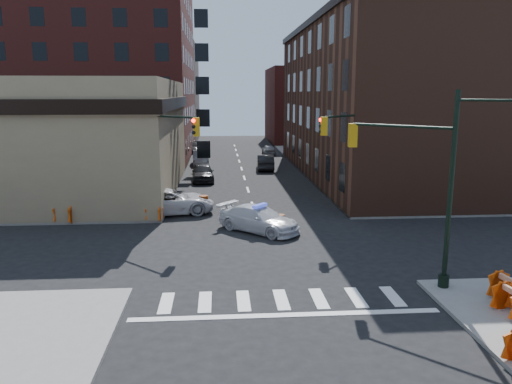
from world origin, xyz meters
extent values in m
plane|color=black|center=(0.00, 0.00, 0.00)|extent=(140.00, 140.00, 0.00)
cube|color=gray|center=(-23.00, 32.75, 0.07)|extent=(34.00, 54.50, 0.15)
cube|color=gray|center=(23.00, 32.75, 0.07)|extent=(34.00, 54.50, 0.15)
cube|color=#887859|center=(-17.00, 16.50, 4.50)|extent=(22.00, 22.00, 9.00)
cube|color=maroon|center=(-18.50, 40.00, 12.00)|extent=(25.00, 25.00, 24.00)
cube|color=#4E2D1F|center=(13.00, 22.50, 7.00)|extent=(14.00, 34.00, 14.00)
cube|color=brown|center=(-16.00, 62.00, 8.00)|extent=(20.00, 18.00, 16.00)
cube|color=maroon|center=(14.00, 58.00, 6.00)|extent=(16.00, 16.00, 12.00)
cylinder|color=black|center=(6.80, -6.30, 4.15)|extent=(0.20, 0.20, 8.00)
cylinder|color=black|center=(6.80, -6.30, 0.40)|extent=(0.44, 0.44, 0.50)
cylinder|color=black|center=(5.21, -4.71, 6.65)|extent=(3.27, 3.27, 0.12)
cube|color=#BF8C0C|center=(3.62, -3.12, 6.15)|extent=(0.35, 0.35, 1.05)
sphere|color=#FF0C05|center=(3.77, -2.96, 6.50)|extent=(0.22, 0.22, 0.22)
sphere|color=black|center=(3.77, -2.96, 6.17)|extent=(0.22, 0.22, 0.22)
sphere|color=black|center=(3.77, -2.96, 5.84)|extent=(0.22, 0.22, 0.22)
cylinder|color=black|center=(7.65, -7.15, 7.75)|extent=(1.91, 1.91, 0.10)
cylinder|color=black|center=(-6.80, 6.30, 4.15)|extent=(0.20, 0.20, 8.00)
cylinder|color=black|center=(-6.80, 6.30, 0.40)|extent=(0.44, 0.44, 0.50)
cylinder|color=black|center=(-5.21, 4.71, 6.65)|extent=(3.27, 3.27, 0.12)
cube|color=#BF8C0C|center=(-3.62, 3.12, 6.15)|extent=(0.35, 0.35, 1.05)
sphere|color=#FF0C05|center=(-3.77, 2.96, 6.50)|extent=(0.22, 0.22, 0.22)
sphere|color=black|center=(-3.77, 2.96, 6.17)|extent=(0.22, 0.22, 0.22)
sphere|color=black|center=(-3.77, 2.96, 5.84)|extent=(0.22, 0.22, 0.22)
cylinder|color=black|center=(6.80, 6.30, 4.15)|extent=(0.20, 0.20, 8.00)
cylinder|color=black|center=(6.80, 6.30, 0.40)|extent=(0.44, 0.44, 0.50)
cylinder|color=black|center=(5.21, 4.71, 6.65)|extent=(3.27, 3.27, 0.12)
cube|color=#BF8C0C|center=(3.62, 3.12, 6.15)|extent=(0.35, 0.35, 1.05)
sphere|color=#FF0C05|center=(3.46, 3.27, 6.50)|extent=(0.22, 0.22, 0.22)
sphere|color=black|center=(3.46, 3.27, 6.17)|extent=(0.22, 0.22, 0.22)
sphere|color=black|center=(3.46, 3.27, 5.84)|extent=(0.22, 0.22, 0.22)
cylinder|color=black|center=(7.50, 26.00, 1.45)|extent=(0.24, 0.24, 2.60)
sphere|color=#995416|center=(7.50, 26.00, 3.50)|extent=(3.00, 3.00, 3.00)
cylinder|color=black|center=(7.50, 34.00, 1.45)|extent=(0.24, 0.24, 2.60)
sphere|color=#995416|center=(7.50, 34.00, 3.50)|extent=(3.00, 3.00, 3.00)
imported|color=silver|center=(-0.10, 3.14, 0.75)|extent=(5.26, 5.01, 1.50)
imported|color=silver|center=(-5.80, 7.93, 0.85)|extent=(6.52, 3.86, 1.70)
imported|color=black|center=(-3.91, 20.52, 0.82)|extent=(2.22, 4.93, 1.64)
imported|color=gray|center=(-4.50, 31.37, 0.81)|extent=(2.02, 5.04, 1.63)
imported|color=black|center=(-5.50, 43.50, 0.69)|extent=(2.37, 4.91, 1.38)
imported|color=black|center=(2.50, 27.12, 0.80)|extent=(1.93, 4.93, 1.60)
imported|color=gray|center=(4.14, 40.14, 0.67)|extent=(1.61, 3.97, 1.35)
imported|color=black|center=(-10.21, 8.60, 1.05)|extent=(0.67, 0.46, 1.80)
imported|color=black|center=(-10.02, 8.15, 1.15)|extent=(1.19, 1.08, 2.00)
imported|color=#212832|center=(-9.89, 9.71, 1.11)|extent=(1.08, 1.16, 1.92)
cylinder|color=#D44D0A|center=(1.22, 3.49, 0.45)|extent=(0.65, 0.65, 0.90)
cylinder|color=red|center=(-3.47, 8.30, 0.57)|extent=(0.77, 0.77, 1.15)
camera|label=1|loc=(-2.36, -25.13, 8.01)|focal=35.00mm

